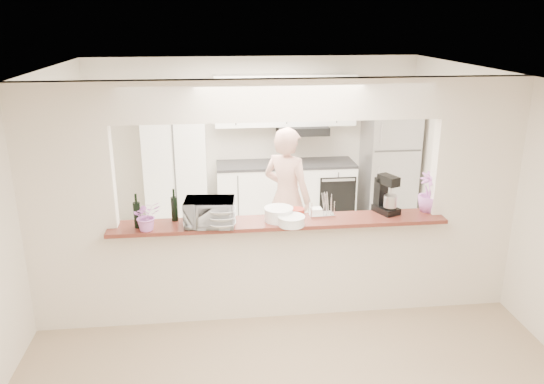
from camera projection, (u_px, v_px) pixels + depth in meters
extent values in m
plane|color=tan|center=(278.00, 312.00, 5.75)|extent=(6.00, 6.00, 0.00)
cube|color=beige|center=(264.00, 252.00, 7.21)|extent=(5.00, 2.90, 0.01)
cube|color=silver|center=(70.00, 212.00, 5.14)|extent=(0.90, 0.15, 2.50)
cube|color=silver|center=(472.00, 197.00, 5.58)|extent=(0.90, 0.15, 2.50)
cube|color=silver|center=(279.00, 100.00, 5.03)|extent=(3.20, 0.15, 0.40)
cube|color=silver|center=(279.00, 269.00, 5.58)|extent=(3.20, 0.15, 1.05)
cube|color=brown|center=(280.00, 222.00, 5.37)|extent=(3.40, 0.38, 0.04)
cube|color=white|center=(176.00, 159.00, 7.84)|extent=(0.90, 0.60, 2.10)
cube|color=white|center=(286.00, 193.00, 8.20)|extent=(2.10, 0.60, 0.90)
cube|color=#2F2F32|center=(286.00, 164.00, 8.06)|extent=(2.10, 0.62, 0.04)
cube|color=white|center=(285.00, 100.00, 7.87)|extent=(2.10, 0.35, 0.75)
cube|color=black|center=(302.00, 130.00, 7.94)|extent=(0.75, 0.45, 0.12)
cube|color=black|center=(338.00, 195.00, 7.98)|extent=(0.55, 0.02, 0.55)
cube|color=#BCBCC1|center=(388.00, 166.00, 8.20)|extent=(0.75, 0.70, 1.70)
imported|color=#E87BDE|center=(147.00, 216.00, 5.08)|extent=(0.33, 0.31, 0.29)
cylinder|color=black|center=(175.00, 209.00, 5.32)|extent=(0.07, 0.07, 0.25)
cylinder|color=black|center=(174.00, 193.00, 5.27)|extent=(0.02, 0.02, 0.09)
cylinder|color=black|center=(137.00, 215.00, 5.15)|extent=(0.07, 0.07, 0.26)
cylinder|color=black|center=(136.00, 198.00, 5.09)|extent=(0.02, 0.02, 0.09)
imported|color=#B7B8BC|center=(210.00, 213.00, 5.20)|extent=(0.51, 0.37, 0.27)
imported|color=silver|center=(222.00, 218.00, 5.15)|extent=(0.28, 0.28, 0.20)
cylinder|color=white|center=(279.00, 215.00, 5.34)|extent=(0.28, 0.28, 0.13)
cylinder|color=white|center=(279.00, 208.00, 5.32)|extent=(0.29, 0.29, 0.01)
cylinder|color=white|center=(291.00, 221.00, 5.22)|extent=(0.26, 0.26, 0.09)
cylinder|color=white|center=(291.00, 217.00, 5.21)|extent=(0.27, 0.27, 0.01)
cylinder|color=maroon|center=(297.00, 212.00, 5.49)|extent=(0.15, 0.15, 0.07)
cylinder|color=beige|center=(284.00, 216.00, 5.37)|extent=(0.14, 0.14, 0.07)
cube|color=silver|center=(321.00, 214.00, 5.50)|extent=(0.27, 0.17, 0.02)
cube|color=white|center=(321.00, 211.00, 5.49)|extent=(0.11, 0.11, 0.06)
cube|color=black|center=(386.00, 210.00, 5.57)|extent=(0.27, 0.32, 0.07)
cube|color=black|center=(381.00, 191.00, 5.59)|extent=(0.14, 0.13, 0.29)
cube|color=black|center=(389.00, 180.00, 5.46)|extent=(0.20, 0.26, 0.10)
cylinder|color=#B7B7BC|center=(390.00, 201.00, 5.48)|extent=(0.14, 0.14, 0.13)
imported|color=#CF73D5|center=(429.00, 192.00, 5.56)|extent=(0.25, 0.25, 0.42)
imported|color=#D99F8D|center=(287.00, 198.00, 6.62)|extent=(0.77, 0.75, 1.79)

